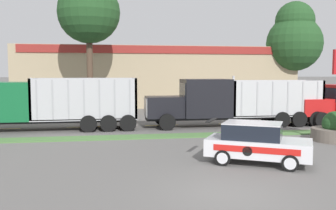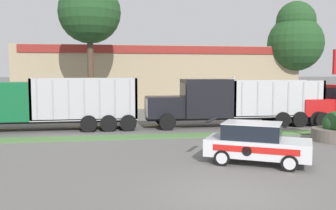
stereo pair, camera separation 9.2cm
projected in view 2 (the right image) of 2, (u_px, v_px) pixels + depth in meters
The scene contains 14 objects.
ground_plane at pixel (226, 193), 11.73m from camera, with size 600.00×600.00×0.00m, color slate.
grass_verge at pixel (171, 136), 22.04m from camera, with size 120.00×1.45×0.06m, color #517F42.
centre_line_2 at pixel (3, 129), 25.03m from camera, with size 2.40×0.14×0.01m, color yellow.
centre_line_3 at pixel (85, 127), 25.87m from camera, with size 2.40×0.14×0.01m, color yellow.
centre_line_4 at pixel (162, 125), 26.71m from camera, with size 2.40×0.14×0.01m, color yellow.
centre_line_5 at pixel (235, 124), 27.56m from camera, with size 2.40×0.14×0.01m, color yellow.
centre_line_6 at pixel (303, 122), 28.40m from camera, with size 2.40×0.14×0.01m, color yellow.
dump_truck_lead at pixel (219, 103), 25.96m from camera, with size 12.40×2.65×3.54m.
dump_truck_mid at pixel (23, 106), 24.07m from camera, with size 12.55×2.78×3.43m.
rally_car at pixel (256, 143), 15.46m from camera, with size 4.58×3.71×1.73m.
stone_planter at pixel (335, 131), 20.56m from camera, with size 2.49×2.49×1.64m.
store_building_backdrop at pixel (156, 76), 44.82m from camera, with size 30.34×12.10×6.57m.
tree_behind_left at pixel (295, 38), 41.28m from camera, with size 6.12×6.12×11.55m.
tree_behind_centre at pixel (89, 6), 32.33m from camera, with size 5.40×5.40×13.03m.
Camera 2 is at (-3.59, -11.03, 3.76)m, focal length 40.00 mm.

